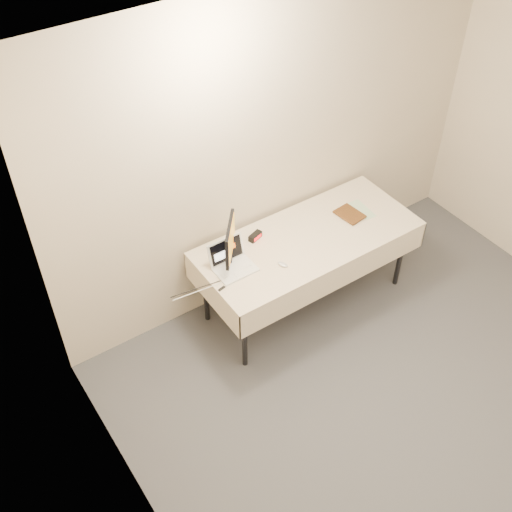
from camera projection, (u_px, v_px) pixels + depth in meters
ground at (481, 478)px, 4.46m from camera, size 5.00×5.00×0.00m
back_wall at (278, 148)px, 5.06m from camera, size 4.00×0.10×2.70m
table at (308, 243)px, 5.24m from camera, size 1.86×0.81×0.74m
laptop at (232, 262)px, 4.92m from camera, size 0.31×0.27×0.21m
monitor at (230, 241)px, 4.82m from camera, size 0.26×0.31×0.39m
book at (344, 209)px, 5.29m from camera, size 0.18×0.04×0.24m
alarm_clock at (255, 236)px, 5.17m from camera, size 0.13×0.09×0.05m
clicker at (283, 264)px, 4.95m from camera, size 0.07×0.10×0.02m
paper_form at (362, 209)px, 5.47m from camera, size 0.13×0.28×0.00m
usb_dongle at (222, 289)px, 4.77m from camera, size 0.06×0.03×0.01m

